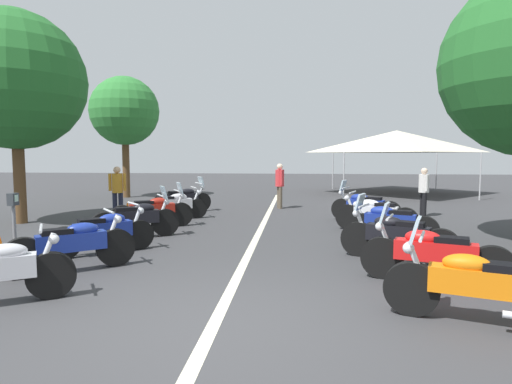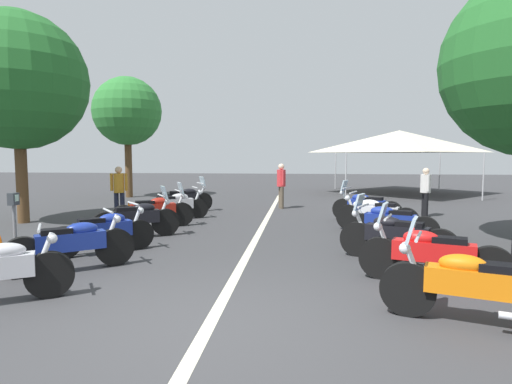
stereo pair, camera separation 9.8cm
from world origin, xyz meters
name	(u,v)px [view 1 (the left image)]	position (x,y,z in m)	size (l,w,h in m)	color
ground_plane	(213,326)	(0.00, 0.00, 0.00)	(80.00, 80.00, 0.00)	#38383A
lane_centre_stripe	(258,234)	(5.68, 0.00, 0.00)	(20.98, 0.16, 0.01)	beige
motorcycle_left_row_1	(73,245)	(2.05, 2.80, 0.46)	(1.42, 1.74, 1.01)	black
motorcycle_left_row_2	(104,231)	(3.34, 2.86, 0.45)	(1.45, 1.65, 0.99)	black
motorcycle_left_row_3	(137,218)	(4.95, 2.81, 0.47)	(1.18, 1.83, 1.22)	black
motorcycle_left_row_4	(154,211)	(6.36, 2.89, 0.47)	(1.21, 1.99, 1.22)	black
motorcycle_left_row_5	(173,205)	(7.87, 2.79, 0.45)	(1.18, 1.94, 0.98)	black
motorcycle_left_row_6	(183,199)	(9.49, 2.93, 0.47)	(1.31, 1.77, 1.21)	black
motorcycle_right_row_0	(480,285)	(0.34, -3.06, 0.48)	(0.98, 2.13, 1.22)	black
motorcycle_right_row_1	(433,254)	(1.90, -3.01, 0.48)	(0.98, 2.13, 1.22)	black
motorcycle_right_row_2	(396,235)	(3.34, -2.79, 0.48)	(1.10, 2.01, 1.23)	black
motorcycle_right_row_3	(389,222)	(5.05, -3.03, 0.46)	(0.97, 2.01, 1.00)	black
motorcycle_right_row_4	(375,214)	(6.39, -2.96, 0.46)	(1.00, 1.99, 1.01)	black
motorcycle_right_row_5	(364,206)	(8.02, -2.94, 0.47)	(1.05, 1.93, 1.22)	black
parking_meter	(14,215)	(2.41, 4.09, 0.90)	(0.19, 0.14, 1.29)	slate
traffic_cone_0	(1,254)	(2.00, 4.07, 0.29)	(0.36, 0.36, 0.61)	orange
traffic_cone_1	(128,212)	(7.39, 4.05, 0.29)	(0.36, 0.36, 0.61)	orange
bystander_0	(424,188)	(9.30, -4.99, 0.91)	(0.53, 0.32, 1.56)	black
bystander_1	(280,182)	(10.88, -0.32, 0.97)	(0.50, 0.32, 1.65)	brown
bystander_2	(117,188)	(7.99, 4.60, 0.94)	(0.32, 0.52, 1.61)	#1E2338
roadside_tree_0	(15,81)	(6.78, 6.99, 4.05)	(3.89, 3.89, 6.01)	brown
roadside_tree_2	(125,111)	(14.33, 6.95, 3.96)	(3.13, 3.13, 5.54)	brown
event_tent	(397,141)	(17.45, -5.95, 2.65)	(6.48, 6.48, 3.20)	beige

